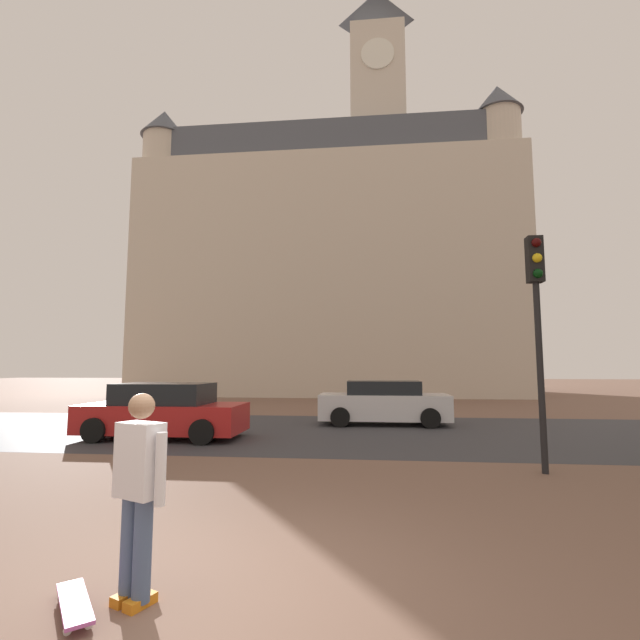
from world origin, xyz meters
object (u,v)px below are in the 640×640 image
(person_skater, at_px, (140,484))
(car_white, at_px, (384,403))
(skateboard, at_px, (74,603))
(traffic_light_pole, at_px, (537,305))
(car_red, at_px, (164,412))

(person_skater, bearing_deg, car_white, 78.07)
(person_skater, bearing_deg, skateboard, -152.93)
(person_skater, height_order, car_white, person_skater)
(person_skater, xyz_separation_m, traffic_light_pole, (5.19, 5.07, 2.17))
(person_skater, xyz_separation_m, car_red, (-3.65, 8.27, -0.25))
(skateboard, height_order, traffic_light_pole, traffic_light_pole)
(car_white, relative_size, car_red, 1.00)
(car_white, relative_size, traffic_light_pole, 0.98)
(skateboard, distance_m, car_white, 12.45)
(skateboard, xyz_separation_m, car_white, (2.91, 12.09, 0.63))
(car_white, bearing_deg, skateboard, -103.53)
(skateboard, xyz_separation_m, car_red, (-3.25, 8.47, 0.63))
(skateboard, bearing_deg, car_red, 110.98)
(skateboard, bearing_deg, person_skater, 27.07)
(car_red, bearing_deg, traffic_light_pole, -19.89)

